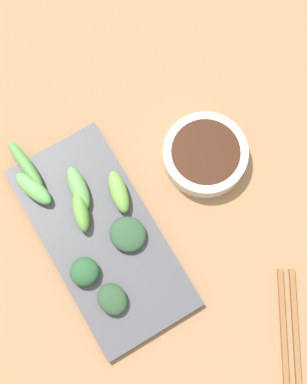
% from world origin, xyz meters
% --- Properties ---
extents(tabletop, '(2.10, 2.10, 0.02)m').
position_xyz_m(tabletop, '(0.00, 0.00, 0.01)').
color(tabletop, '#9F7450').
rests_on(tabletop, ground).
extents(sauce_bowl, '(0.14, 0.14, 0.03)m').
position_xyz_m(sauce_bowl, '(-0.11, -0.03, 0.04)').
color(sauce_bowl, silver).
rests_on(sauce_bowl, tabletop).
extents(serving_plate, '(0.17, 0.35, 0.01)m').
position_xyz_m(serving_plate, '(0.10, -0.00, 0.03)').
color(serving_plate, '#4A4A51').
rests_on(serving_plate, tabletop).
extents(broccoli_leafy_0, '(0.05, 0.05, 0.02)m').
position_xyz_m(broccoli_leafy_0, '(0.13, 0.10, 0.04)').
color(broccoli_leafy_0, '#2F5031').
rests_on(broccoli_leafy_0, serving_plate).
extents(broccoli_stalk_1, '(0.04, 0.08, 0.03)m').
position_xyz_m(broccoli_stalk_1, '(0.04, -0.05, 0.05)').
color(broccoli_stalk_1, '#72AC49').
rests_on(broccoli_stalk_1, serving_plate).
extents(broccoli_stalk_2, '(0.04, 0.07, 0.03)m').
position_xyz_m(broccoli_stalk_2, '(0.11, -0.05, 0.05)').
color(broccoli_stalk_2, '#66A643').
rests_on(broccoli_stalk_2, serving_plate).
extents(broccoli_stalk_3, '(0.05, 0.08, 0.03)m').
position_xyz_m(broccoli_stalk_3, '(0.16, -0.12, 0.04)').
color(broccoli_stalk_3, '#67B35B').
rests_on(broccoli_stalk_3, serving_plate).
extents(broccoli_leafy_4, '(0.07, 0.07, 0.02)m').
position_xyz_m(broccoli_leafy_4, '(0.06, 0.02, 0.04)').
color(broccoli_leafy_4, '#2F5334').
rests_on(broccoli_leafy_4, serving_plate).
extents(broccoli_stalk_5, '(0.04, 0.08, 0.02)m').
position_xyz_m(broccoli_stalk_5, '(0.09, -0.09, 0.04)').
color(broccoli_stalk_5, '#65A154').
rests_on(broccoli_stalk_5, serving_plate).
extents(broccoli_leafy_6, '(0.05, 0.05, 0.03)m').
position_xyz_m(broccoli_leafy_6, '(0.15, 0.04, 0.05)').
color(broccoli_leafy_6, '#2A5B34').
rests_on(broccoli_leafy_6, serving_plate).
extents(broccoli_stalk_7, '(0.03, 0.10, 0.03)m').
position_xyz_m(broccoli_stalk_7, '(0.15, -0.16, 0.05)').
color(broccoli_stalk_7, '#5EA551').
rests_on(broccoli_stalk_7, serving_plate).
extents(chopsticks, '(0.14, 0.21, 0.01)m').
position_xyz_m(chopsticks, '(-0.07, 0.29, 0.02)').
color(chopsticks, brown).
rests_on(chopsticks, tabletop).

